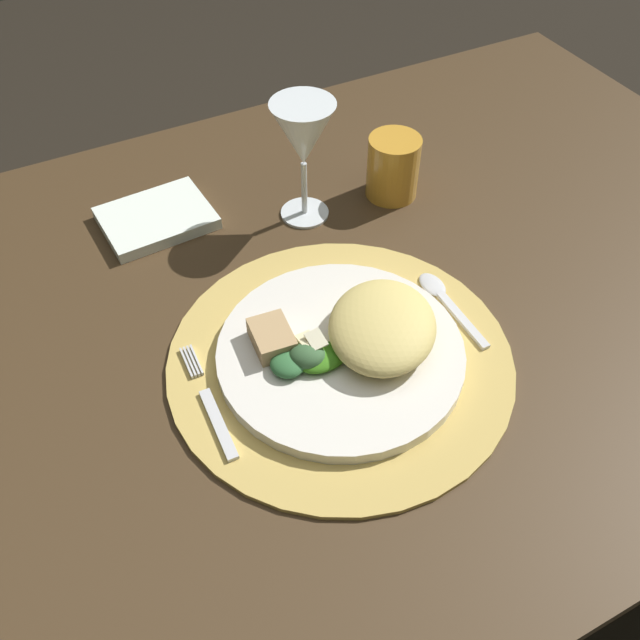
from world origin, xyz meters
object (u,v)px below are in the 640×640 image
Objects in this scene: napkin at (157,218)px; amber_tumbler at (393,167)px; fork at (211,406)px; dining_table at (325,385)px; spoon at (442,296)px; wine_glass at (303,138)px; dinner_plate at (340,353)px.

amber_tumbler reaches higher than napkin.
amber_tumbler is (0.37, 0.24, 0.04)m from fork.
dining_table is 0.23m from spoon.
napkin is 0.85× the size of wine_glass.
spoon is 0.26m from wine_glass.
dinner_plate is 3.12× the size of amber_tumbler.
spoon is (0.31, 0.02, 0.00)m from fork.
dining_table is 8.67× the size of fork.
dining_table is 8.26× the size of wine_glass.
spoon is at bearing -29.06° from dining_table.
spoon is 0.80× the size of wine_glass.
wine_glass is (-0.07, 0.23, 0.11)m from spoon.
napkin is (-0.26, 0.30, -0.00)m from spoon.
amber_tumbler is (0.21, 0.24, 0.03)m from dinner_plate.
wine_glass reaches higher than napkin.
spoon is 0.40m from napkin.
amber_tumbler is at bearing -15.58° from napkin.
wine_glass reaches higher than fork.
spoon reaches higher than fork.
napkin reaches higher than dining_table.
wine_glass is at bearing 46.83° from fork.
spoon is 1.53× the size of amber_tumbler.
dinner_plate reaches higher than dining_table.
spoon is at bearing -72.07° from wine_glass.
dinner_plate is 0.15m from fork.
napkin is at bearing 81.66° from fork.
fork is 0.31m from spoon.
wine_glass is (0.08, 0.25, 0.11)m from dinner_plate.
wine_glass is at bearing 72.32° from dining_table.
dinner_plate is at bearing -170.35° from spoon.
dining_table is 9.72× the size of napkin.
dining_table is at bearing 72.19° from dinner_plate.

